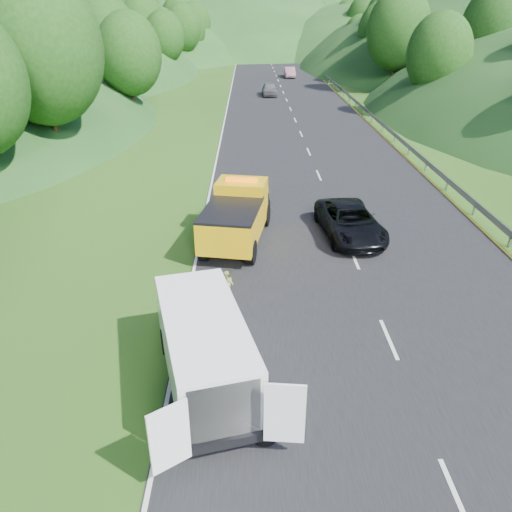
{
  "coord_description": "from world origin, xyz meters",
  "views": [
    {
      "loc": [
        -1.58,
        -15.42,
        9.78
      ],
      "look_at": [
        -1.32,
        1.64,
        1.3
      ],
      "focal_mm": 35.0,
      "sensor_mm": 36.0,
      "label": 1
    }
  ],
  "objects_px": {
    "child": "(228,297)",
    "suitcase": "(174,296)",
    "white_van": "(203,344)",
    "worker": "(235,412)",
    "passing_suv": "(349,236)",
    "tow_truck": "(237,215)",
    "woman": "(205,306)",
    "spare_tire": "(264,438)"
  },
  "relations": [
    {
      "from": "tow_truck",
      "to": "suitcase",
      "type": "relative_size",
      "value": 12.17
    },
    {
      "from": "suitcase",
      "to": "spare_tire",
      "type": "bearing_deg",
      "value": -64.56
    },
    {
      "from": "child",
      "to": "suitcase",
      "type": "distance_m",
      "value": 2.01
    },
    {
      "from": "passing_suv",
      "to": "worker",
      "type": "bearing_deg",
      "value": -120.17
    },
    {
      "from": "tow_truck",
      "to": "worker",
      "type": "distance_m",
      "value": 11.2
    },
    {
      "from": "woman",
      "to": "white_van",
      "type": "bearing_deg",
      "value": 155.46
    },
    {
      "from": "child",
      "to": "spare_tire",
      "type": "bearing_deg",
      "value": -60.76
    },
    {
      "from": "white_van",
      "to": "worker",
      "type": "height_order",
      "value": "white_van"
    },
    {
      "from": "tow_truck",
      "to": "passing_suv",
      "type": "distance_m",
      "value": 5.51
    },
    {
      "from": "child",
      "to": "worker",
      "type": "height_order",
      "value": "worker"
    },
    {
      "from": "spare_tire",
      "to": "worker",
      "type": "bearing_deg",
      "value": 129.75
    },
    {
      "from": "passing_suv",
      "to": "tow_truck",
      "type": "bearing_deg",
      "value": 178.61
    },
    {
      "from": "child",
      "to": "suitcase",
      "type": "relative_size",
      "value": 1.96
    },
    {
      "from": "white_van",
      "to": "woman",
      "type": "relative_size",
      "value": 4.8
    },
    {
      "from": "white_van",
      "to": "tow_truck",
      "type": "bearing_deg",
      "value": 70.92
    },
    {
      "from": "white_van",
      "to": "passing_suv",
      "type": "distance_m",
      "value": 12.0
    },
    {
      "from": "child",
      "to": "passing_suv",
      "type": "bearing_deg",
      "value": 64.1
    },
    {
      "from": "spare_tire",
      "to": "passing_suv",
      "type": "bearing_deg",
      "value": 70.42
    },
    {
      "from": "white_van",
      "to": "spare_tire",
      "type": "xyz_separation_m",
      "value": [
        1.66,
        -2.21,
        -1.31
      ]
    },
    {
      "from": "woman",
      "to": "suitcase",
      "type": "distance_m",
      "value": 1.23
    },
    {
      "from": "worker",
      "to": "passing_suv",
      "type": "bearing_deg",
      "value": 79.45
    },
    {
      "from": "child",
      "to": "worker",
      "type": "xyz_separation_m",
      "value": [
        0.41,
        -6.02,
        0.0
      ]
    },
    {
      "from": "woman",
      "to": "child",
      "type": "xyz_separation_m",
      "value": [
        0.79,
        0.62,
        0.0
      ]
    },
    {
      "from": "suitcase",
      "to": "spare_tire",
      "type": "height_order",
      "value": "suitcase"
    },
    {
      "from": "passing_suv",
      "to": "child",
      "type": "bearing_deg",
      "value": -141.38
    },
    {
      "from": "tow_truck",
      "to": "passing_suv",
      "type": "xyz_separation_m",
      "value": [
        5.33,
        0.42,
        -1.32
      ]
    },
    {
      "from": "white_van",
      "to": "woman",
      "type": "height_order",
      "value": "white_van"
    },
    {
      "from": "suitcase",
      "to": "tow_truck",
      "type": "bearing_deg",
      "value": 67.55
    },
    {
      "from": "worker",
      "to": "spare_tire",
      "type": "distance_m",
      "value": 1.2
    },
    {
      "from": "woman",
      "to": "spare_tire",
      "type": "bearing_deg",
      "value": 168.42
    },
    {
      "from": "spare_tire",
      "to": "suitcase",
      "type": "bearing_deg",
      "value": 115.44
    },
    {
      "from": "woman",
      "to": "worker",
      "type": "bearing_deg",
      "value": 163.68
    },
    {
      "from": "worker",
      "to": "spare_tire",
      "type": "bearing_deg",
      "value": -36.54
    },
    {
      "from": "tow_truck",
      "to": "suitcase",
      "type": "height_order",
      "value": "tow_truck"
    },
    {
      "from": "suitcase",
      "to": "passing_suv",
      "type": "bearing_deg",
      "value": 37.71
    },
    {
      "from": "woman",
      "to": "worker",
      "type": "xyz_separation_m",
      "value": [
        1.21,
        -5.39,
        0.0
      ]
    },
    {
      "from": "child",
      "to": "worker",
      "type": "relative_size",
      "value": 0.54
    },
    {
      "from": "child",
      "to": "spare_tire",
      "type": "distance_m",
      "value": 7.04
    },
    {
      "from": "tow_truck",
      "to": "white_van",
      "type": "distance_m",
      "value": 9.86
    },
    {
      "from": "tow_truck",
      "to": "suitcase",
      "type": "xyz_separation_m",
      "value": [
        -2.25,
        -5.43,
        -1.05
      ]
    },
    {
      "from": "woman",
      "to": "child",
      "type": "height_order",
      "value": "woman"
    },
    {
      "from": "worker",
      "to": "passing_suv",
      "type": "relative_size",
      "value": 0.37
    }
  ]
}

